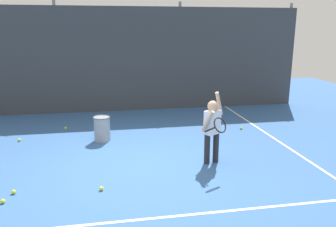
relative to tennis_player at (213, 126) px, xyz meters
The scene contains 15 objects.
ground_plane 1.62m from the tennis_player, behind, with size 20.00×20.00×0.00m, color #335B93.
court_line_baseline 2.35m from the tennis_player, 130.55° to the right, with size 9.00×0.05×0.00m, color white.
court_line_sideline 2.25m from the tennis_player, 28.09° to the left, with size 0.05×9.00×0.00m, color white.
back_fence_windscreen 4.85m from the tennis_player, 107.67° to the left, with size 11.20×0.08×3.11m, color #383D42.
fence_post_1 5.73m from the tennis_player, 125.30° to the left, with size 0.09×0.09×3.26m, color slate.
fence_post_2 4.72m from the tennis_player, 85.47° to the left, with size 0.09×0.09×3.26m, color slate.
fence_post_3 6.17m from the tennis_player, 49.10° to the left, with size 0.09×0.09×3.26m, color slate.
tennis_player is the anchor object (origin of this frame).
ball_hopper 2.70m from the tennis_player, 140.15° to the left, with size 0.38×0.38×0.56m.
tennis_ball_0 4.11m from the tennis_player, 137.14° to the left, with size 0.07×0.07×0.07m, color #CCE033.
tennis_ball_1 4.43m from the tennis_player, 152.96° to the left, with size 0.07×0.07×0.07m, color #CCE033.
tennis_ball_3 2.51m from the tennis_player, 54.52° to the left, with size 0.07×0.07×0.07m, color #CCE033.
tennis_ball_4 3.50m from the tennis_player, 169.38° to the right, with size 0.07×0.07×0.07m, color #CCE033.
tennis_ball_5 2.28m from the tennis_player, 159.59° to the right, with size 0.07×0.07×0.07m, color #CCE033.
tennis_ball_6 3.64m from the tennis_player, 165.26° to the right, with size 0.07×0.07×0.07m, color #CCE033.
Camera 1 is at (-0.41, -5.68, 2.48)m, focal length 35.77 mm.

